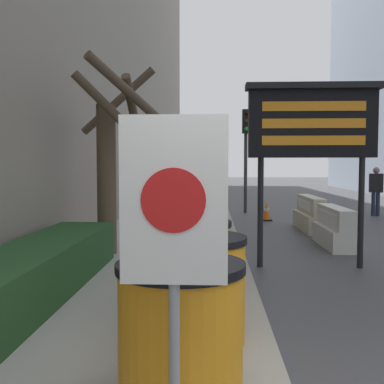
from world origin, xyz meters
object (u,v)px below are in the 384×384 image
at_px(message_board, 312,125).
at_px(pedestrian_worker, 376,187).
at_px(barrel_drum_middle, 199,289).
at_px(barrel_drum_foreground, 181,333).
at_px(traffic_cone_near, 267,211).
at_px(jersey_barrier_white, 335,229).
at_px(barrel_drum_back, 194,262).
at_px(jersey_barrier_cream, 310,215).
at_px(warning_sign, 174,227).
at_px(traffic_light_near_curb, 246,138).

xyz_separation_m(message_board, pedestrian_worker, (3.90, 7.88, -1.42)).
bearing_deg(barrel_drum_middle, barrel_drum_foreground, -94.81).
xyz_separation_m(message_board, traffic_cone_near, (0.03, 6.38, -2.11)).
relative_size(jersey_barrier_white, pedestrian_worker, 1.11).
distance_m(message_board, jersey_barrier_white, 3.00).
xyz_separation_m(barrel_drum_middle, message_board, (1.77, 3.61, 1.78)).
relative_size(barrel_drum_back, message_board, 0.31).
xyz_separation_m(jersey_barrier_white, traffic_cone_near, (-0.92, 4.39, -0.08)).
xyz_separation_m(barrel_drum_foreground, barrel_drum_middle, (0.09, 1.09, 0.00)).
xyz_separation_m(jersey_barrier_white, pedestrian_worker, (2.94, 5.89, 0.61)).
relative_size(traffic_cone_near, pedestrian_worker, 0.36).
bearing_deg(barrel_drum_foreground, barrel_drum_middle, 85.19).
relative_size(jersey_barrier_white, jersey_barrier_cream, 0.86).
xyz_separation_m(barrel_drum_back, pedestrian_worker, (5.76, 10.41, 0.36)).
relative_size(barrel_drum_middle, traffic_cone_near, 1.63).
relative_size(barrel_drum_foreground, warning_sign, 0.52).
bearing_deg(warning_sign, message_board, 70.61).
bearing_deg(barrel_drum_back, barrel_drum_foreground, -89.97).
relative_size(barrel_drum_foreground, message_board, 0.31).
relative_size(message_board, traffic_cone_near, 5.21).
xyz_separation_m(traffic_cone_near, pedestrian_worker, (3.86, 1.50, 0.69)).
distance_m(barrel_drum_foreground, pedestrian_worker, 13.84).
bearing_deg(pedestrian_worker, traffic_light_near_curb, 2.99).
relative_size(warning_sign, pedestrian_worker, 1.12).
bearing_deg(barrel_drum_middle, warning_sign, -92.96).
distance_m(barrel_drum_foreground, barrel_drum_middle, 1.09).
relative_size(barrel_drum_foreground, jersey_barrier_cream, 0.45).
height_order(jersey_barrier_white, pedestrian_worker, pedestrian_worker).
relative_size(jersey_barrier_cream, traffic_cone_near, 3.64).
distance_m(barrel_drum_back, pedestrian_worker, 11.90).
height_order(barrel_drum_foreground, barrel_drum_middle, same).
xyz_separation_m(barrel_drum_middle, warning_sign, (-0.09, -1.66, 0.79)).
height_order(warning_sign, jersey_barrier_white, warning_sign).
xyz_separation_m(jersey_barrier_white, jersey_barrier_cream, (0.00, 2.41, 0.02)).
bearing_deg(pedestrian_worker, jersey_barrier_cream, 62.94).
relative_size(traffic_cone_near, traffic_light_near_curb, 0.16).
distance_m(message_board, traffic_cone_near, 6.72).
distance_m(barrel_drum_foreground, jersey_barrier_cream, 9.53).
bearing_deg(pedestrian_worker, barrel_drum_foreground, 78.62).
bearing_deg(jersey_barrier_cream, traffic_cone_near, 114.99).
relative_size(message_board, jersey_barrier_cream, 1.43).
distance_m(barrel_drum_back, jersey_barrier_white, 5.33).
bearing_deg(barrel_drum_back, pedestrian_worker, 61.04).
xyz_separation_m(warning_sign, jersey_barrier_white, (2.81, 7.27, -1.04)).
bearing_deg(barrel_drum_middle, jersey_barrier_white, 64.09).
bearing_deg(message_board, jersey_barrier_cream, 77.78).
distance_m(message_board, traffic_light_near_curb, 8.68).
distance_m(traffic_cone_near, traffic_light_near_curb, 3.35).
bearing_deg(traffic_light_near_curb, barrel_drum_middle, -96.12).
bearing_deg(barrel_drum_middle, message_board, 63.90).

